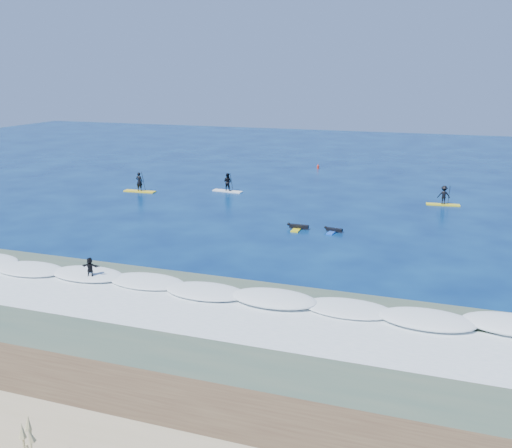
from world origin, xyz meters
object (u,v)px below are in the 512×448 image
(sup_paddler_center, at_px, (228,184))
(prone_paddler_near, at_px, (298,227))
(sup_paddler_left, at_px, (139,185))
(prone_paddler_far, at_px, (333,230))
(wave_surfer, at_px, (90,269))
(sup_paddler_right, at_px, (444,196))
(marker_buoy, at_px, (318,167))

(sup_paddler_center, xyz_separation_m, prone_paddler_near, (10.65, -11.49, -0.68))
(sup_paddler_left, height_order, prone_paddler_far, sup_paddler_left)
(prone_paddler_far, height_order, wave_surfer, wave_surfer)
(sup_paddler_left, relative_size, sup_paddler_right, 1.10)
(sup_paddler_center, bearing_deg, prone_paddler_far, -34.38)
(marker_buoy, bearing_deg, prone_paddler_near, -79.97)
(sup_paddler_right, xyz_separation_m, prone_paddler_near, (-10.65, -12.43, -0.67))
(sup_paddler_center, xyz_separation_m, marker_buoy, (5.67, 16.70, -0.55))
(prone_paddler_far, bearing_deg, wave_surfer, 150.64)
(prone_paddler_far, bearing_deg, sup_paddler_right, -24.56)
(sup_paddler_right, bearing_deg, sup_paddler_left, -178.27)
(prone_paddler_near, distance_m, prone_paddler_far, 2.84)
(sup_paddler_left, height_order, sup_paddler_center, sup_paddler_left)
(sup_paddler_right, relative_size, marker_buoy, 4.71)
(sup_paddler_right, bearing_deg, sup_paddler_center, 176.55)
(sup_paddler_left, bearing_deg, marker_buoy, 51.63)
(sup_paddler_center, distance_m, prone_paddler_near, 15.69)
(sup_paddler_left, xyz_separation_m, wave_surfer, (10.50, -23.60, 0.02))
(wave_surfer, bearing_deg, prone_paddler_far, 43.85)
(sup_paddler_left, bearing_deg, sup_paddler_right, 5.02)
(sup_paddler_left, distance_m, prone_paddler_far, 23.58)
(sup_paddler_right, xyz_separation_m, marker_buoy, (-15.64, 15.77, -0.54))
(sup_paddler_right, bearing_deg, prone_paddler_near, -136.56)
(prone_paddler_far, bearing_deg, prone_paddler_near, 98.97)
(sup_paddler_right, distance_m, marker_buoy, 22.21)
(sup_paddler_center, relative_size, wave_surfer, 1.76)
(sup_paddler_center, height_order, prone_paddler_far, sup_paddler_center)
(sup_paddler_left, bearing_deg, sup_paddler_center, 17.24)
(prone_paddler_near, height_order, wave_surfer, wave_surfer)
(prone_paddler_near, distance_m, marker_buoy, 28.63)
(sup_paddler_left, relative_size, marker_buoy, 5.18)
(prone_paddler_near, height_order, marker_buoy, marker_buoy)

